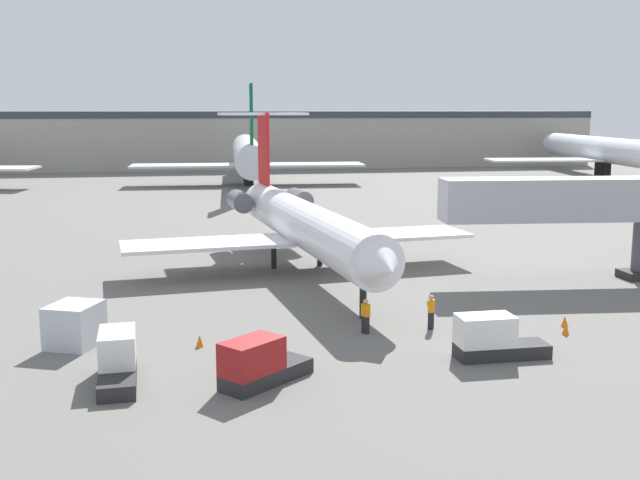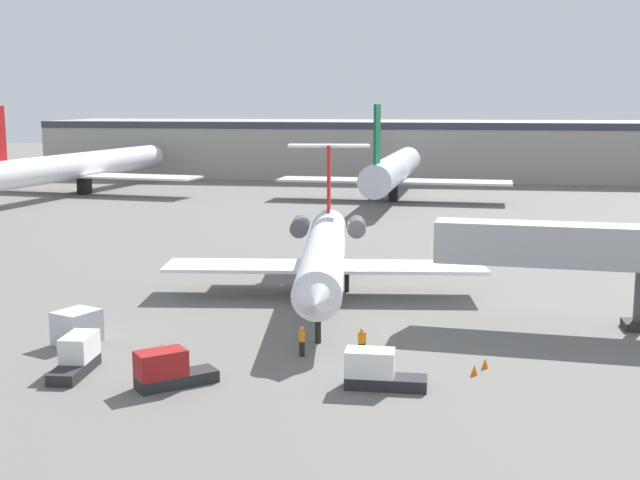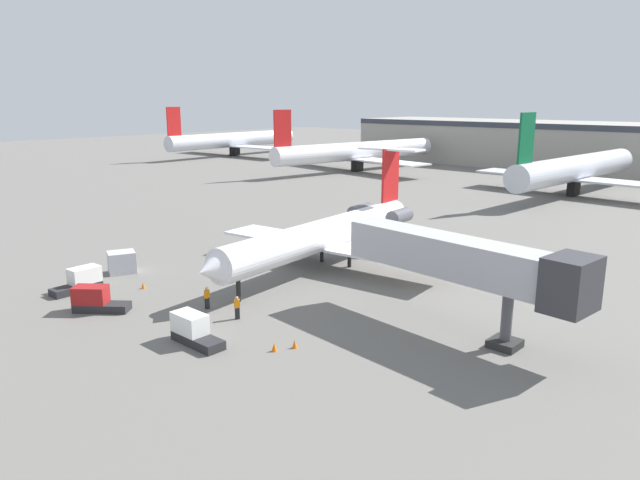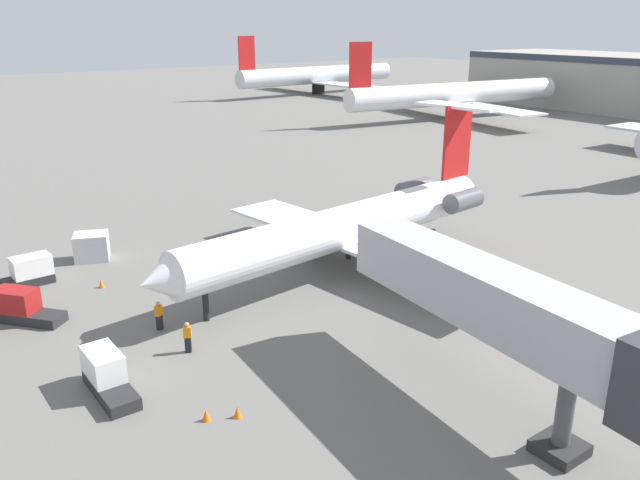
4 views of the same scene
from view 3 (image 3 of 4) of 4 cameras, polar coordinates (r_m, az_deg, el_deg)
ground_plane at (r=53.58m, az=1.92°, el=-3.17°), size 400.00×400.00×0.10m
regional_jet at (r=54.36m, az=0.81°, el=0.72°), size 23.43×30.44×10.29m
jet_bridge at (r=39.41m, az=14.55°, el=-2.14°), size 17.73×4.51×6.69m
ground_crew_marshaller at (r=45.01m, az=-10.87°, el=-5.50°), size 0.40×0.47×1.69m
ground_crew_loader at (r=42.62m, az=-8.01°, el=-6.47°), size 0.43×0.48×1.69m
baggage_tug_lead at (r=46.80m, az=-20.86°, el=-5.44°), size 3.97×3.64×1.90m
baggage_tug_trailing at (r=52.09m, az=-22.09°, el=-3.66°), size 1.62×4.07×1.90m
baggage_tug_spare at (r=39.16m, az=-12.15°, el=-8.52°), size 4.01×1.43×1.90m
cargo_container_uld at (r=56.11m, az=-18.61°, el=-2.05°), size 2.73×2.90×1.93m
traffic_cone_near at (r=37.76m, az=-2.47°, el=-9.99°), size 0.36×0.36×0.55m
traffic_cone_mid at (r=37.39m, az=-4.44°, el=-10.27°), size 0.36×0.36×0.55m
traffic_cone_far at (r=51.09m, az=-16.71°, el=-4.21°), size 0.36×0.36×0.55m
parked_airliner_west_end at (r=165.00m, az=-8.33°, el=9.52°), size 36.36×43.16×13.35m
parked_airliner_west_mid at (r=128.38m, az=3.57°, el=8.52°), size 36.97×43.55×13.26m
parked_airliner_centre at (r=103.60m, az=23.41°, el=6.32°), size 32.77×38.84×13.49m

